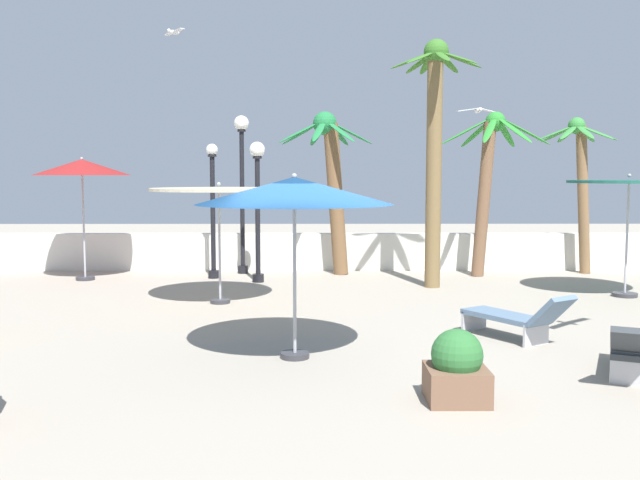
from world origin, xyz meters
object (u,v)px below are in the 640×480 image
(lamp_post_0, at_px, (213,206))
(lamp_post_3, at_px, (258,194))
(patio_umbrella_3, at_px, (82,168))
(palm_tree_1, at_px, (434,137))
(lamp_post_2, at_px, (242,173))
(palm_tree_2, at_px, (488,172))
(palm_tree_0, at_px, (332,172))
(seagull_1, at_px, (174,32))
(seagull_0, at_px, (478,110))
(patio_umbrella_1, at_px, (629,189))
(lounge_chair_1, at_px, (634,347))
(patio_umbrella_0, at_px, (219,193))
(lounge_chair_0, at_px, (516,316))
(patio_umbrella_2, at_px, (294,192))
(planter, at_px, (457,369))
(palm_tree_3, at_px, (581,173))

(lamp_post_0, height_order, lamp_post_3, lamp_post_3)
(patio_umbrella_3, xyz_separation_m, palm_tree_1, (8.49, -1.17, 0.70))
(lamp_post_2, bearing_deg, palm_tree_2, -5.05)
(lamp_post_3, bearing_deg, palm_tree_0, 36.79)
(seagull_1, bearing_deg, seagull_0, -3.12)
(patio_umbrella_1, height_order, patio_umbrella_3, patio_umbrella_3)
(patio_umbrella_3, relative_size, lamp_post_3, 0.89)
(lamp_post_3, distance_m, lounge_chair_1, 10.06)
(palm_tree_1, distance_m, seagull_1, 8.50)
(lounge_chair_1, bearing_deg, seagull_0, 87.84)
(lamp_post_3, bearing_deg, patio_umbrella_0, -100.79)
(lamp_post_0, relative_size, lounge_chair_0, 1.80)
(lamp_post_3, relative_size, seagull_1, 3.99)
(lamp_post_2, bearing_deg, lamp_post_0, -126.05)
(lamp_post_0, bearing_deg, palm_tree_1, -15.45)
(palm_tree_1, xyz_separation_m, seagull_0, (1.80, 3.63, 0.93))
(lamp_post_3, bearing_deg, lamp_post_0, 150.54)
(lounge_chair_1, bearing_deg, lamp_post_3, 123.94)
(patio_umbrella_2, distance_m, planter, 3.40)
(palm_tree_0, bearing_deg, palm_tree_3, 1.19)
(patio_umbrella_2, height_order, lounge_chair_1, patio_umbrella_2)
(lounge_chair_1, bearing_deg, lounge_chair_0, 114.84)
(palm_tree_1, height_order, seagull_1, seagull_1)
(lounge_chair_1, bearing_deg, patio_umbrella_1, 67.27)
(seagull_1, xyz_separation_m, planter, (5.65, -12.46, -6.26))
(lounge_chair_0, bearing_deg, palm_tree_1, 94.68)
(patio_umbrella_1, height_order, seagull_0, seagull_0)
(patio_umbrella_2, height_order, palm_tree_3, palm_tree_3)
(patio_umbrella_0, distance_m, lamp_post_3, 2.91)
(palm_tree_0, bearing_deg, lamp_post_3, -143.21)
(patio_umbrella_0, xyz_separation_m, patio_umbrella_3, (-3.81, 3.23, 0.53))
(palm_tree_1, xyz_separation_m, lamp_post_0, (-5.33, 1.47, -1.65))
(palm_tree_2, relative_size, lamp_post_3, 1.24)
(patio_umbrella_3, relative_size, palm_tree_3, 0.74)
(palm_tree_1, relative_size, lamp_post_2, 1.36)
(patio_umbrella_3, xyz_separation_m, palm_tree_2, (10.18, 0.63, -0.10))
(patio_umbrella_0, relative_size, palm_tree_1, 0.49)
(patio_umbrella_2, bearing_deg, palm_tree_0, 85.26)
(palm_tree_3, bearing_deg, seagull_0, 151.64)
(patio_umbrella_2, relative_size, palm_tree_3, 0.68)
(palm_tree_3, xyz_separation_m, lamp_post_3, (-8.39, -1.50, -0.52))
(lounge_chair_1, bearing_deg, seagull_1, 125.25)
(patio_umbrella_1, distance_m, lounge_chair_0, 5.70)
(lamp_post_2, distance_m, planter, 11.55)
(palm_tree_2, bearing_deg, patio_umbrella_0, -148.84)
(lounge_chair_1, bearing_deg, patio_umbrella_3, 139.01)
(planter, bearing_deg, palm_tree_0, 96.60)
(patio_umbrella_2, distance_m, palm_tree_0, 8.62)
(patio_umbrella_1, xyz_separation_m, palm_tree_1, (-3.95, 1.31, 1.15))
(lamp_post_0, height_order, lounge_chair_0, lamp_post_0)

